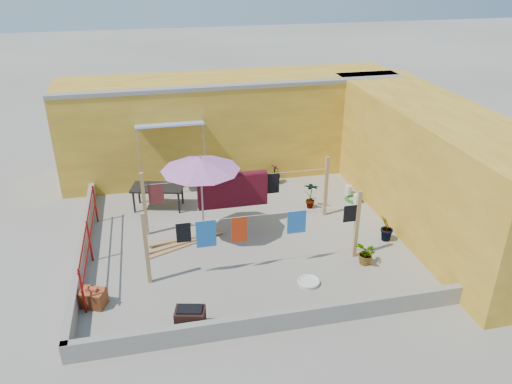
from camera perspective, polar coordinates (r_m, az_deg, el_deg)
ground at (r=13.25m, az=-1.31°, el=-5.35°), size 80.00×80.00×0.00m
wall_back at (r=16.87m, az=-2.86°, el=7.72°), size 11.00×3.27×3.21m
wall_right at (r=14.34m, az=19.47°, el=2.79°), size 2.40×9.00×3.20m
parapet_front at (r=10.29m, az=2.72°, el=-14.46°), size 8.30×0.16×0.44m
parapet_left at (r=13.10m, az=-19.21°, el=-6.24°), size 0.16×7.30×0.44m
red_railing at (r=12.65m, az=-18.58°, el=-4.71°), size 0.05×4.20×1.10m
clothesline_rig at (r=13.21m, az=-2.45°, el=-0.34°), size 5.09×2.35×1.80m
patio_umbrella at (r=12.32m, az=-6.38°, el=3.13°), size 2.32×2.32×2.38m
outdoor_table at (r=14.77m, az=-11.18°, el=0.38°), size 1.63×1.09×0.70m
brick_stack at (r=11.42m, az=-18.13°, el=-11.43°), size 0.63×0.56×0.45m
lumber_pile at (r=13.11m, az=-8.22°, el=-5.69°), size 2.10×0.93×0.13m
brazier at (r=10.33m, az=-7.51°, el=-14.21°), size 0.67×0.52×0.53m
white_basin at (r=11.65m, az=6.03°, el=-10.17°), size 0.52×0.52×0.09m
water_jug_a at (r=15.29m, az=11.43°, el=-0.76°), size 0.21×0.21×0.32m
water_jug_b at (r=15.83m, az=10.51°, el=0.28°), size 0.20×0.20×0.32m
green_hose at (r=15.50m, az=11.10°, el=-0.77°), size 0.55×0.55×0.08m
plant_back_a at (r=15.87m, az=-3.44°, el=1.82°), size 0.94×0.90×0.81m
plant_back_b at (r=16.20m, az=2.16°, el=2.09°), size 0.39×0.39×0.67m
plant_right_a at (r=14.67m, az=6.30°, el=-0.31°), size 0.54×0.48×0.85m
plant_right_b at (r=13.41m, az=14.71°, el=-4.03°), size 0.51×0.53×0.75m
plant_right_c at (r=12.39m, az=12.52°, el=-6.88°), size 0.52×0.58×0.59m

